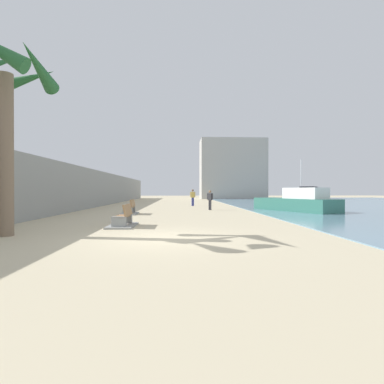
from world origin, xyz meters
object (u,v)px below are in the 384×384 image
Objects in this scene: person_standing at (193,196)px; boat_distant at (310,197)px; person_walking at (210,199)px; bench_far at (130,211)px; boat_nearest at (297,202)px; palm_tree at (4,90)px; bench_near at (123,221)px; boat_far_right at (303,196)px.

person_standing is 0.28× the size of boat_distant.
person_standing reaches higher than person_walking.
boat_nearest reaches higher than bench_far.
bench_near is (3.58, 2.58, -4.80)m from palm_tree.
palm_tree is 42.28m from boat_far_right.
palm_tree is 3.29× the size of bench_far.
bench_near is 37.89m from boat_far_right.
person_walking is 0.25× the size of boat_far_right.
person_walking is 0.94× the size of person_standing.
person_standing reaches higher than bench_far.
palm_tree is at bearing -106.36° from bench_far.
boat_distant is (18.16, 22.24, 0.52)m from bench_near.
bench_far is 1.26× the size of person_standing.
boat_distant reaches higher than person_standing.
palm_tree is at bearing -122.74° from person_walking.
bench_far is 6.94m from person_walking.
boat_distant is at bearing -108.36° from boat_far_right.
bench_near is at bearing 35.79° from palm_tree.
boat_distant is 0.85× the size of boat_nearest.
boat_far_right is at bearing 66.15° from boat_nearest.
palm_tree reaches higher than boat_distant.
boat_distant reaches higher than person_walking.
boat_far_right is at bearing 53.90° from palm_tree.
palm_tree is 33.28m from boat_distant.
boat_distant is at bearing 19.64° from person_standing.
boat_distant is 0.97× the size of boat_far_right.
boat_nearest is (7.37, -8.37, -0.29)m from person_standing.
person_walking is at bearing -80.51° from person_standing.
boat_far_right is at bearing 48.19° from bench_far.
person_standing is 22.51m from boat_far_right.
bench_near is 0.34× the size of boat_far_right.
boat_far_right is at bearing 55.98° from bench_near.
boat_far_right reaches higher than boat_nearest.
boat_nearest reaches higher than person_standing.
boat_far_right reaches higher than boat_distant.
boat_nearest is at bearing 38.04° from bench_near.
palm_tree is 19.11m from boat_nearest.
boat_distant is at bearing 62.66° from boat_nearest.
palm_tree is at bearing -131.21° from boat_distant.
palm_tree is at bearing -126.10° from boat_far_right.
bench_near is at bearing -124.02° from boat_far_right.
palm_tree is 4.16× the size of person_standing.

